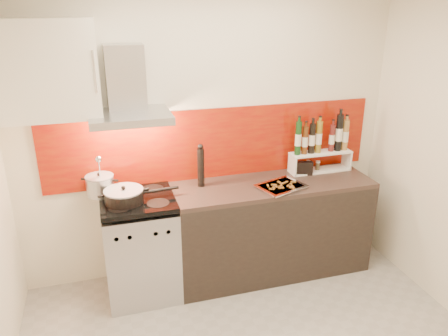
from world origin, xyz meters
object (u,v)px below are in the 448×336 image
object	(u,v)px
pepper_mill	(201,166)
saute_pan	(125,196)
stock_pot	(100,185)
baking_tray	(281,186)
range_stove	(141,248)
counter	(271,227)

from	to	relation	value
pepper_mill	saute_pan	bearing A→B (deg)	-166.07
stock_pot	baking_tray	xyz separation A→B (m)	(1.50, -0.28, -0.08)
saute_pan	baking_tray	xyz separation A→B (m)	(1.32, -0.07, -0.05)
pepper_mill	baking_tray	bearing A→B (deg)	-20.13
saute_pan	pepper_mill	distance (m)	0.70
range_stove	saute_pan	xyz separation A→B (m)	(-0.10, -0.05, 0.52)
stock_pot	baking_tray	bearing A→B (deg)	-10.44
saute_pan	pepper_mill	size ratio (longest dim) A/B	1.57
stock_pot	pepper_mill	world-z (taller)	pepper_mill
range_stove	pepper_mill	bearing A→B (deg)	11.40
saute_pan	pepper_mill	bearing A→B (deg)	13.93
saute_pan	baking_tray	bearing A→B (deg)	-3.22
range_stove	pepper_mill	xyz separation A→B (m)	(0.57, 0.11, 0.65)
range_stove	counter	world-z (taller)	range_stove
stock_pot	baking_tray	distance (m)	1.53
counter	pepper_mill	world-z (taller)	pepper_mill
saute_pan	stock_pot	bearing A→B (deg)	131.86
counter	baking_tray	distance (m)	0.48
saute_pan	pepper_mill	world-z (taller)	pepper_mill
range_stove	baking_tray	bearing A→B (deg)	-5.84
range_stove	counter	size ratio (longest dim) A/B	0.51
stock_pot	baking_tray	size ratio (longest dim) A/B	0.49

